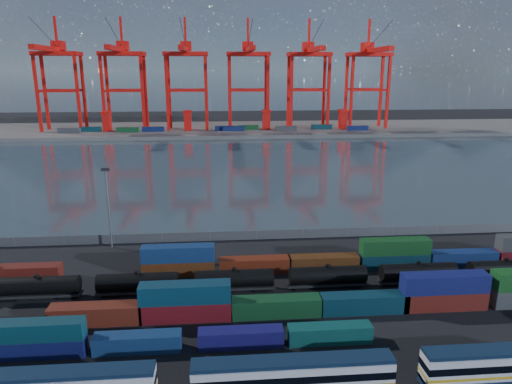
{
  "coord_description": "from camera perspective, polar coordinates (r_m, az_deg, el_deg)",
  "views": [
    {
      "loc": [
        -7.73,
        -63.51,
        35.05
      ],
      "look_at": [
        0.0,
        30.0,
        10.0
      ],
      "focal_mm": 32.0,
      "sensor_mm": 36.0,
      "label": 1
    }
  ],
  "objects": [
    {
      "name": "tanker_string",
      "position": [
        75.83,
        -2.74,
        -10.88
      ],
      "size": [
        137.23,
        2.84,
        4.07
      ],
      "color": "black",
      "rests_on": "ground"
    },
    {
      "name": "gantry_cranes",
      "position": [
        266.85,
        -4.86,
        15.74
      ],
      "size": [
        199.46,
        46.96,
        63.6
      ],
      "color": "red",
      "rests_on": "ground"
    },
    {
      "name": "harbor_water",
      "position": [
        172.29,
        -2.06,
        3.2
      ],
      "size": [
        700.0,
        700.0,
        0.0
      ],
      "primitive_type": "plane",
      "color": "#33424B",
      "rests_on": "ground"
    },
    {
      "name": "straddle_carriers",
      "position": [
        264.97,
        -3.61,
        9.02
      ],
      "size": [
        140.0,
        7.0,
        11.1
      ],
      "color": "red",
      "rests_on": "far_quay"
    },
    {
      "name": "far_quay",
      "position": [
        275.73,
        -3.11,
        7.83
      ],
      "size": [
        700.0,
        70.0,
        2.0
      ],
      "primitive_type": "cube",
      "color": "#514F4C",
      "rests_on": "ground"
    },
    {
      "name": "passenger_train",
      "position": [
        54.28,
        4.63,
        -22.13
      ],
      "size": [
        74.26,
        2.75,
        4.71
      ],
      "color": "silver",
      "rests_on": "ground"
    },
    {
      "name": "container_row_mid",
      "position": [
        74.72,
        20.0,
        -12.09
      ],
      "size": [
        142.51,
        2.66,
        5.66
      ],
      "color": "#393B3E",
      "rests_on": "ground"
    },
    {
      "name": "distant_mountains",
      "position": [
        1675.29,
        -2.44,
        21.28
      ],
      "size": [
        2470.0,
        1100.0,
        520.0
      ],
      "color": "#1E2630",
      "rests_on": "ground"
    },
    {
      "name": "ground",
      "position": [
        72.95,
        2.0,
        -13.78
      ],
      "size": [
        700.0,
        700.0,
        0.0
      ],
      "primitive_type": "plane",
      "color": "black",
      "rests_on": "ground"
    },
    {
      "name": "waterfront_fence",
      "position": [
        97.95,
        0.1,
        -5.39
      ],
      "size": [
        160.12,
        0.12,
        2.2
      ],
      "color": "#595B5E",
      "rests_on": "ground"
    },
    {
      "name": "yard_light_mast",
      "position": [
        95.77,
        -17.99,
        -1.4
      ],
      "size": [
        1.6,
        0.4,
        16.6
      ],
      "color": "slate",
      "rests_on": "ground"
    },
    {
      "name": "quay_containers",
      "position": [
        260.93,
        -5.46,
        7.89
      ],
      "size": [
        172.58,
        10.99,
        2.6
      ],
      "color": "navy",
      "rests_on": "far_quay"
    },
    {
      "name": "container_row_south",
      "position": [
        62.81,
        -12.15,
        -17.23
      ],
      "size": [
        138.93,
        2.27,
        4.84
      ],
      "color": "#404445",
      "rests_on": "ground"
    },
    {
      "name": "container_row_north",
      "position": [
        82.08,
        -1.84,
        -8.63
      ],
      "size": [
        129.54,
        2.58,
        5.51
      ],
      "color": "#0F284D",
      "rests_on": "ground"
    }
  ]
}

